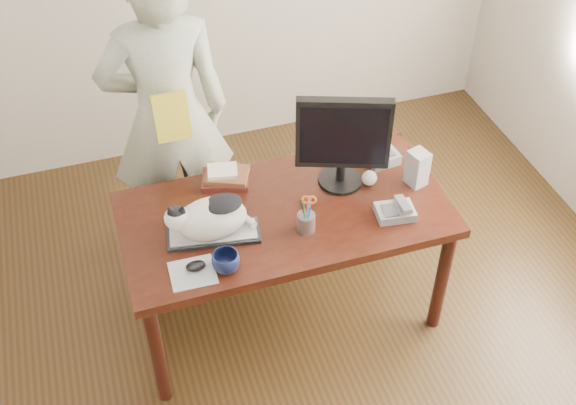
# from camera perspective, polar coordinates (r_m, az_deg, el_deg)

# --- Properties ---
(room) EXTENTS (4.50, 4.50, 4.50)m
(room) POSITION_cam_1_polar(r_m,az_deg,el_deg) (2.69, 3.61, 0.30)
(room) COLOR black
(room) RESTS_ON ground
(desk) EXTENTS (1.60, 0.80, 0.75)m
(desk) POSITION_cam_1_polar(r_m,az_deg,el_deg) (3.67, -0.62, -1.56)
(desk) COLOR black
(desk) RESTS_ON ground
(keyboard) EXTENTS (0.46, 0.23, 0.03)m
(keyboard) POSITION_cam_1_polar(r_m,az_deg,el_deg) (3.40, -5.91, -2.51)
(keyboard) COLOR black
(keyboard) RESTS_ON desk
(cat) EXTENTS (0.43, 0.25, 0.24)m
(cat) POSITION_cam_1_polar(r_m,az_deg,el_deg) (3.32, -6.28, -1.18)
(cat) COLOR white
(cat) RESTS_ON keyboard
(monitor) EXTENTS (0.45, 0.29, 0.52)m
(monitor) POSITION_cam_1_polar(r_m,az_deg,el_deg) (3.49, 4.37, 5.06)
(monitor) COLOR black
(monitor) RESTS_ON desk
(pen_cup) EXTENTS (0.11, 0.11, 0.22)m
(pen_cup) POSITION_cam_1_polar(r_m,az_deg,el_deg) (3.38, 1.45, -1.42)
(pen_cup) COLOR gray
(pen_cup) RESTS_ON desk
(mousepad) EXTENTS (0.21, 0.19, 0.00)m
(mousepad) POSITION_cam_1_polar(r_m,az_deg,el_deg) (3.26, -7.54, -5.53)
(mousepad) COLOR #AAB0B6
(mousepad) RESTS_ON desk
(mouse) EXTENTS (0.09, 0.06, 0.04)m
(mouse) POSITION_cam_1_polar(r_m,az_deg,el_deg) (3.26, -7.31, -4.98)
(mouse) COLOR black
(mouse) RESTS_ON mousepad
(coffee_mug) EXTENTS (0.17, 0.17, 0.10)m
(coffee_mug) POSITION_cam_1_polar(r_m,az_deg,el_deg) (3.22, -4.94, -4.71)
(coffee_mug) COLOR #0E1538
(coffee_mug) RESTS_ON desk
(phone) EXTENTS (0.20, 0.16, 0.08)m
(phone) POSITION_cam_1_polar(r_m,az_deg,el_deg) (3.51, 8.52, -0.67)
(phone) COLOR slate
(phone) RESTS_ON desk
(speaker) EXTENTS (0.11, 0.12, 0.19)m
(speaker) POSITION_cam_1_polar(r_m,az_deg,el_deg) (3.67, 10.18, 2.70)
(speaker) COLOR gray
(speaker) RESTS_ON desk
(baseball) EXTENTS (0.08, 0.08, 0.08)m
(baseball) POSITION_cam_1_polar(r_m,az_deg,el_deg) (3.66, 6.45, 1.94)
(baseball) COLOR white
(baseball) RESTS_ON desk
(book_stack) EXTENTS (0.27, 0.24, 0.09)m
(book_stack) POSITION_cam_1_polar(r_m,az_deg,el_deg) (3.66, -4.96, 2.01)
(book_stack) COLOR #4A1613
(book_stack) RESTS_ON desk
(calculator) EXTENTS (0.18, 0.22, 0.06)m
(calculator) POSITION_cam_1_polar(r_m,az_deg,el_deg) (3.84, 7.21, 3.91)
(calculator) COLOR slate
(calculator) RESTS_ON desk
(person) EXTENTS (0.68, 0.45, 1.86)m
(person) POSITION_cam_1_polar(r_m,az_deg,el_deg) (3.86, -9.48, 6.66)
(person) COLOR beige
(person) RESTS_ON ground
(held_book) EXTENTS (0.18, 0.11, 0.24)m
(held_book) POSITION_cam_1_polar(r_m,az_deg,el_deg) (3.65, -9.19, 6.69)
(held_book) COLOR gold
(held_book) RESTS_ON person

